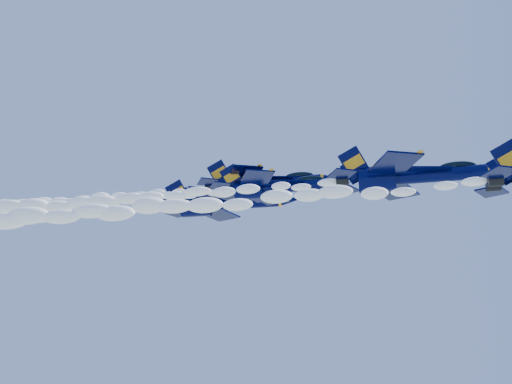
% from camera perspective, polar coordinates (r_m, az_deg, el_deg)
% --- Properties ---
extents(smoke_trail_jet_lead, '(42.24, 1.72, 1.55)m').
position_cam_1_polar(smoke_trail_jet_lead, '(52.38, -3.43, -1.02)').
color(smoke_trail_jet_lead, white).
extents(jet_second, '(16.65, 13.66, 6.19)m').
position_cam_1_polar(jet_second, '(63.46, 13.69, 1.40)').
color(jet_second, '#000430').
extents(smoke_trail_jet_second, '(42.24, 1.86, 1.67)m').
position_cam_1_polar(smoke_trail_jet_second, '(68.04, -10.72, -0.58)').
color(smoke_trail_jet_second, white).
extents(jet_third, '(15.06, 12.35, 5.60)m').
position_cam_1_polar(jet_third, '(72.56, 1.74, 0.45)').
color(jet_third, '#000430').
extents(smoke_trail_jet_third, '(42.24, 1.68, 1.51)m').
position_cam_1_polar(smoke_trail_jet_third, '(81.50, -17.72, -1.13)').
color(smoke_trail_jet_third, white).
extents(jet_fourth, '(16.29, 13.36, 6.05)m').
position_cam_1_polar(jet_fourth, '(76.27, 0.76, 0.77)').
color(jet_fourth, '#000430').
extents(smoke_trail_jet_fourth, '(42.24, 1.82, 1.63)m').
position_cam_1_polar(smoke_trail_jet_fourth, '(85.65, -18.03, -0.80)').
color(smoke_trail_jet_fourth, white).
extents(jet_fifth, '(18.76, 15.39, 6.97)m').
position_cam_1_polar(jet_fifth, '(87.23, -2.98, -1.04)').
color(jet_fifth, '#000430').
extents(smoke_trail_jet_fifth, '(42.24, 2.09, 1.88)m').
position_cam_1_polar(smoke_trail_jet_fifth, '(98.29, -19.68, -2.27)').
color(smoke_trail_jet_fifth, white).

